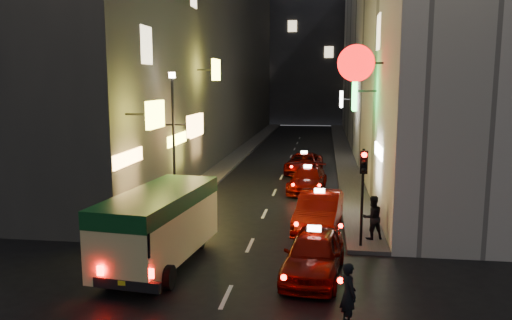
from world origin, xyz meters
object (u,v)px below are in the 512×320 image
at_px(minibus, 160,219).
at_px(taxi_near, 314,250).
at_px(traffic_light, 363,177).
at_px(lamp_post, 173,131).
at_px(pedestrian_crossing, 348,290).

height_order(minibus, taxi_near, minibus).
bearing_deg(traffic_light, lamp_post, 151.09).
xyz_separation_m(taxi_near, lamp_post, (-6.58, 7.11, 2.89)).
bearing_deg(lamp_post, traffic_light, -28.91).
bearing_deg(lamp_post, pedestrian_crossing, -53.58).
xyz_separation_m(taxi_near, traffic_light, (1.62, 2.58, 1.85)).
bearing_deg(taxi_near, minibus, 177.27).
relative_size(minibus, traffic_light, 1.70).
distance_m(traffic_light, lamp_post, 9.42).
bearing_deg(lamp_post, taxi_near, -47.21).
bearing_deg(taxi_near, pedestrian_crossing, -73.35).
xyz_separation_m(pedestrian_crossing, traffic_light, (0.71, 5.63, 1.79)).
bearing_deg(traffic_light, taxi_near, -122.04).
bearing_deg(minibus, lamp_post, 103.10).
xyz_separation_m(minibus, pedestrian_crossing, (5.89, -3.28, -0.66)).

